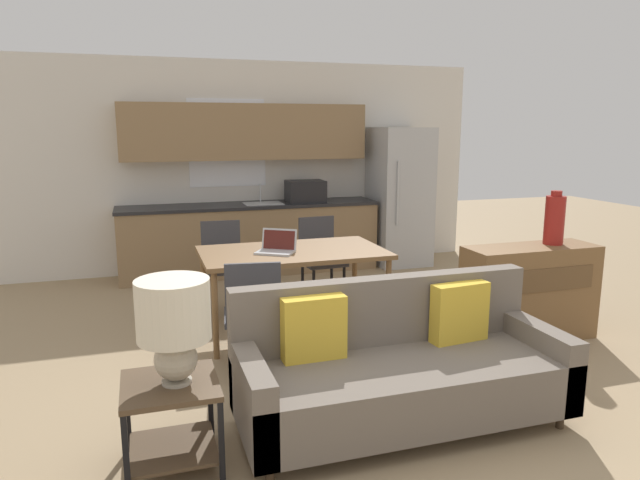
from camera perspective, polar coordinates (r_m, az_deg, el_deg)
name	(u,v)px	position (r m, az deg, el deg)	size (l,w,h in m)	color
ground_plane	(388,441)	(3.66, 6.77, -19.34)	(20.00, 20.00, 0.00)	#9E8460
wall_back	(244,166)	(7.62, -7.59, 7.32)	(6.40, 0.07, 2.70)	silver
kitchen_counter	(251,208)	(7.38, -6.95, 3.23)	(3.29, 0.65, 2.15)	#8E704C
refrigerator	(399,196)	(7.89, 7.94, 4.33)	(0.72, 0.79, 1.86)	#B7BABC
dining_table	(293,257)	(5.14, -2.74, -1.70)	(1.64, 0.94, 0.77)	brown
couch	(398,369)	(3.75, 7.80, -12.65)	(2.06, 0.80, 0.89)	#3D2D1E
side_table	(171,410)	(3.35, -14.65, -16.13)	(0.51, 0.51, 0.50)	brown
table_lamp	(174,320)	(3.13, -14.41, -7.75)	(0.39, 0.39, 0.58)	#B2A893
credenza	(529,292)	(5.39, 20.17, -4.95)	(1.19, 0.42, 0.84)	brown
vase	(555,219)	(5.43, 22.40, 1.92)	(0.17, 0.17, 0.47)	maroon
dining_chair_far_left	(222,261)	(5.89, -9.74, -2.12)	(0.45, 0.45, 0.91)	#38383D
dining_chair_far_right	(320,255)	(6.08, 0.05, -1.55)	(0.45, 0.45, 0.91)	#38383D
dining_chair_near_left	(253,312)	(4.28, -6.74, -7.14)	(0.47, 0.47, 0.91)	#38383D
laptop	(277,247)	(5.05, -4.33, -0.68)	(0.41, 0.39, 0.20)	#B7BABC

